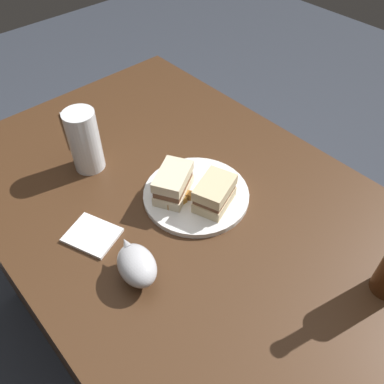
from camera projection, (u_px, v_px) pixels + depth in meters
The scene contains 12 objects.
ground_plane at pixel (189, 339), 1.52m from camera, with size 6.00×6.00×0.00m, color #333842.
dining_table at pixel (189, 287), 1.24m from camera, with size 1.26×0.81×0.77m, color #422816.
plate at pixel (196, 195), 0.97m from camera, with size 0.26×0.26×0.01m, color white.
sandwich_half_left at pixel (173, 183), 0.94m from camera, with size 0.11×0.13×0.07m.
sandwich_half_right at pixel (215, 194), 0.92m from camera, with size 0.10×0.12×0.07m.
potato_wedge_front at pixel (166, 200), 0.94m from camera, with size 0.04×0.02×0.02m, color #AD702D.
potato_wedge_middle at pixel (177, 196), 0.95m from camera, with size 0.05×0.02×0.02m, color #B77F33.
potato_wedge_back at pixel (184, 194), 0.95m from camera, with size 0.04×0.02×0.02m, color #AD702D.
pint_glass at pixel (85, 145), 1.00m from camera, with size 0.08×0.08×0.17m.
gravy_boat at pixel (137, 265), 0.79m from camera, with size 0.13×0.10×0.07m.
napkin at pixel (92, 235), 0.89m from camera, with size 0.11×0.09×0.01m, color white.
fork at pixel (68, 130), 1.16m from camera, with size 0.18×0.02×0.01m, color silver.
Camera 1 is at (0.48, -0.42, 1.49)m, focal length 37.28 mm.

